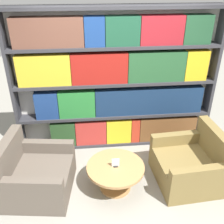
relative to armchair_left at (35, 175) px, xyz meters
The scene contains 6 objects.
ground_plane 1.30m from the armchair_left, 12.63° to the right, with size 14.00×14.00×0.00m, color gray.
bookshelf 1.89m from the armchair_left, 40.27° to the left, with size 3.29×0.30×2.35m.
armchair_left is the anchor object (origin of this frame).
armchair_right 2.25m from the armchair_left, ahead, with size 0.95×0.98×0.81m.
coffee_table 1.12m from the armchair_left, ahead, with size 0.81×0.81×0.40m.
table_sign 1.14m from the armchair_left, ahead, with size 0.11×0.06×0.13m.
Camera 1 is at (-0.45, -2.59, 2.81)m, focal length 42.00 mm.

